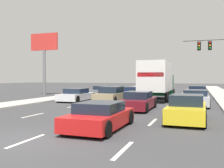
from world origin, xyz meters
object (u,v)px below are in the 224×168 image
Objects in this scene: car_gray at (102,91)px; traffic_signal_mast at (217,51)px; car_silver at (195,98)px; car_maroon at (138,101)px; box_truck at (157,79)px; car_navy at (197,93)px; car_white at (77,95)px; car_tan at (112,95)px; car_yellow at (187,109)px; car_red at (100,116)px; roadside_billboard at (44,52)px; car_blue at (132,92)px.

traffic_signal_mast is (12.73, 2.74, 4.58)m from car_gray.
car_maroon is at bearing -134.69° from car_silver.
box_truck is 5.27m from car_navy.
car_white is 0.96× the size of car_tan.
car_yellow is at bearing -48.69° from car_maroon.
car_maroon is 11.55m from car_navy.
car_navy is (3.73, 17.77, 0.07)m from car_red.
car_silver is at bearing -36.00° from car_gray.
roadside_billboard reaches higher than car_gray.
roadside_billboard reaches higher than box_truck.
car_tan reaches higher than car_blue.
car_white is 8.06m from car_maroon.
traffic_signal_mast is (9.14, 2.71, 4.60)m from car_blue.
car_gray is 19.38m from car_red.
roadside_billboard is (-19.90, -3.85, 0.21)m from traffic_signal_mast.
car_gray is at bearing 124.33° from car_yellow.
car_navy is at bearing 42.16° from car_tan.
car_navy is at bearing 2.51° from roadside_billboard.
car_tan is (3.52, -6.78, 0.08)m from car_gray.
car_tan reaches higher than car_white.
roadside_billboard reaches higher than car_navy.
box_truck is at bearing -134.60° from car_navy.
traffic_signal_mast is at bearing 49.83° from box_truck.
car_blue is at bearing 132.15° from car_silver.
car_gray is 6.93m from car_white.
traffic_signal_mast reaches higher than car_maroon.
traffic_signal_mast reaches higher than car_tan.
roadside_billboard is at bearing 141.42° from car_yellow.
car_navy reaches higher than car_silver.
car_navy is 18.46m from roadside_billboard.
car_tan reaches higher than car_yellow.
car_silver is 0.58× the size of roadside_billboard.
car_silver is (-0.10, -7.33, -0.02)m from car_navy.
car_yellow is at bearing -97.92° from traffic_signal_mast.
roadside_billboard is at bearing -177.49° from car_navy.
car_silver is (10.37, -0.73, 0.04)m from car_white.
traffic_signal_mast is at bearing 82.08° from car_yellow.
car_yellow is 0.61× the size of traffic_signal_mast.
car_white is 0.61× the size of box_truck.
roadside_billboard is (-14.09, 16.99, 4.82)m from car_red.
car_navy is at bearing -1.79° from car_gray.
car_navy is 0.96× the size of car_yellow.
traffic_signal_mast reaches higher than car_yellow.
car_white is at bearing -147.77° from car_navy.
car_red is at bearing -90.72° from box_truck.
car_maroon is at bearing -32.65° from car_white.
traffic_signal_mast is at bearing 55.89° from car_navy.
car_gray is at bearing 117.42° from car_tan.
car_yellow is (-0.29, -7.36, 0.01)m from car_silver.
car_navy is 14.69m from car_yellow.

